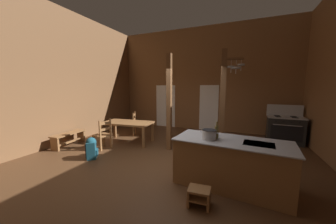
# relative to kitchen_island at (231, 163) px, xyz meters

# --- Properties ---
(ground_plane) EXTENTS (8.56, 9.10, 0.10)m
(ground_plane) POSITION_rel_kitchen_island_xyz_m (-1.64, 0.38, -0.52)
(ground_plane) COLOR #4C301C
(wall_back) EXTENTS (8.56, 0.14, 4.60)m
(wall_back) POSITION_rel_kitchen_island_xyz_m (-1.64, 4.60, 1.83)
(wall_back) COLOR brown
(wall_back) RESTS_ON ground_plane
(wall_left) EXTENTS (0.14, 9.10, 4.60)m
(wall_left) POSITION_rel_kitchen_island_xyz_m (-5.59, 0.38, 1.83)
(wall_left) COLOR brown
(wall_left) RESTS_ON ground_plane
(glazed_door_back_left) EXTENTS (1.00, 0.01, 2.05)m
(glazed_door_back_left) POSITION_rel_kitchen_island_xyz_m (-3.38, 4.53, 0.56)
(glazed_door_back_left) COLOR white
(glazed_door_back_left) RESTS_ON ground_plane
(glazed_panel_back_right) EXTENTS (0.84, 0.01, 2.05)m
(glazed_panel_back_right) POSITION_rel_kitchen_island_xyz_m (-1.25, 4.53, 0.56)
(glazed_panel_back_right) COLOR white
(glazed_panel_back_right) RESTS_ON ground_plane
(kitchen_island) EXTENTS (2.24, 1.15, 0.93)m
(kitchen_island) POSITION_rel_kitchen_island_xyz_m (0.00, 0.00, 0.00)
(kitchen_island) COLOR brown
(kitchen_island) RESTS_ON ground_plane
(stove_range) EXTENTS (1.17, 0.86, 1.32)m
(stove_range) POSITION_rel_kitchen_island_xyz_m (1.58, 3.71, 0.02)
(stove_range) COLOR black
(stove_range) RESTS_ON ground_plane
(support_post_with_pot_rack) EXTENTS (0.60, 0.26, 2.95)m
(support_post_with_pot_rack) POSITION_rel_kitchen_island_xyz_m (-0.32, 1.47, 1.14)
(support_post_with_pot_rack) COLOR brown
(support_post_with_pot_rack) RESTS_ON ground_plane
(support_post_center) EXTENTS (0.14, 0.14, 2.95)m
(support_post_center) POSITION_rel_kitchen_island_xyz_m (-1.92, 1.47, 1.01)
(support_post_center) COLOR brown
(support_post_center) RESTS_ON ground_plane
(step_stool) EXTENTS (0.38, 0.31, 0.30)m
(step_stool) POSITION_rel_kitchen_island_xyz_m (-0.43, -0.86, -0.29)
(step_stool) COLOR olive
(step_stool) RESTS_ON ground_plane
(dining_table) EXTENTS (1.78, 1.06, 0.74)m
(dining_table) POSITION_rel_kitchen_island_xyz_m (-3.55, 1.58, 0.19)
(dining_table) COLOR brown
(dining_table) RESTS_ON ground_plane
(ladderback_chair_near_window) EXTENTS (0.53, 0.53, 0.95)m
(ladderback_chair_near_window) POSITION_rel_kitchen_island_xyz_m (-3.90, 0.72, -0.01)
(ladderback_chair_near_window) COLOR olive
(ladderback_chair_near_window) RESTS_ON ground_plane
(ladderback_chair_by_post) EXTENTS (0.57, 0.57, 0.95)m
(ladderback_chair_by_post) POSITION_rel_kitchen_island_xyz_m (-3.75, 2.52, -0.01)
(ladderback_chair_by_post) COLOR olive
(ladderback_chair_by_post) RESTS_ON ground_plane
(bench_along_left_wall) EXTENTS (0.44, 1.18, 0.44)m
(bench_along_left_wall) POSITION_rel_kitchen_island_xyz_m (-5.17, 0.49, -0.17)
(bench_along_left_wall) COLOR brown
(bench_along_left_wall) RESTS_ON ground_plane
(backpack) EXTENTS (0.39, 0.39, 0.60)m
(backpack) POSITION_rel_kitchen_island_xyz_m (-3.60, -0.05, -0.15)
(backpack) COLOR #194756
(backpack) RESTS_ON ground_plane
(stockpot_on_counter) EXTENTS (0.35, 0.28, 0.19)m
(stockpot_on_counter) POSITION_rel_kitchen_island_xyz_m (-0.42, -0.11, 0.56)
(stockpot_on_counter) COLOR #A8AAB2
(stockpot_on_counter) RESTS_ON kitchen_island
(mixing_bowl_on_counter) EXTENTS (0.22, 0.22, 0.08)m
(mixing_bowl_on_counter) POSITION_rel_kitchen_island_xyz_m (-0.44, 0.28, 0.51)
(mixing_bowl_on_counter) COLOR #B2A893
(mixing_bowl_on_counter) RESTS_ON kitchen_island
(bottle_tall_on_counter) EXTENTS (0.08, 0.08, 0.33)m
(bottle_tall_on_counter) POSITION_rel_kitchen_island_xyz_m (-0.29, 0.03, 0.60)
(bottle_tall_on_counter) COLOR brown
(bottle_tall_on_counter) RESTS_ON kitchen_island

